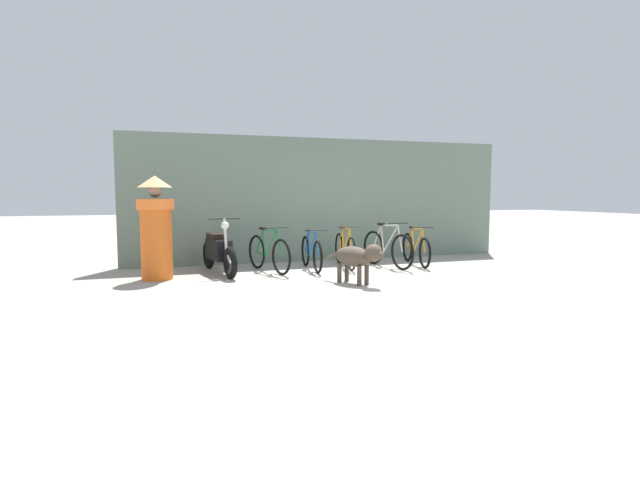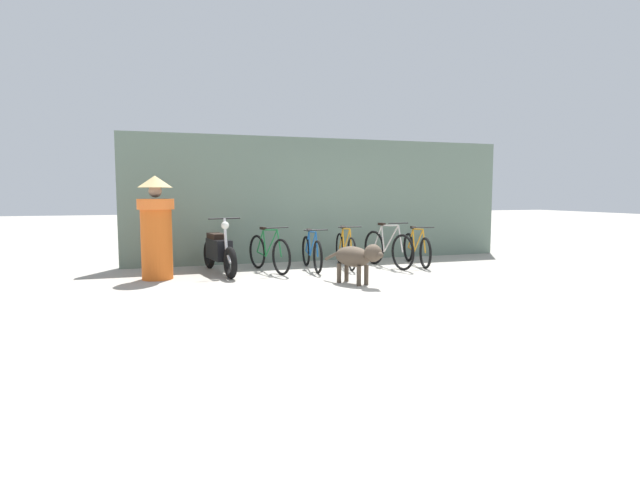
% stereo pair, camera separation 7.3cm
% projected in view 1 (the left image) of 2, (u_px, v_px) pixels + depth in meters
% --- Properties ---
extents(ground_plane, '(60.00, 60.00, 0.00)m').
position_uv_depth(ground_plane, '(385.00, 283.00, 8.24)').
color(ground_plane, '#9E998E').
extents(shop_wall_back, '(8.58, 0.20, 2.67)m').
position_uv_depth(shop_wall_back, '(325.00, 200.00, 11.02)').
color(shop_wall_back, slate).
rests_on(shop_wall_back, ground).
extents(bicycle_0, '(0.55, 1.59, 0.87)m').
position_uv_depth(bicycle_0, '(268.00, 253.00, 9.38)').
color(bicycle_0, black).
rests_on(bicycle_0, ground).
extents(bicycle_1, '(0.46, 1.61, 0.81)m').
position_uv_depth(bicycle_1, '(311.00, 252.00, 9.67)').
color(bicycle_1, black).
rests_on(bicycle_1, ground).
extents(bicycle_2, '(0.46, 1.67, 0.84)m').
position_uv_depth(bicycle_2, '(345.00, 250.00, 9.99)').
color(bicycle_2, black).
rests_on(bicycle_2, ground).
extents(bicycle_3, '(0.46, 1.67, 0.91)m').
position_uv_depth(bicycle_3, '(387.00, 249.00, 10.00)').
color(bicycle_3, black).
rests_on(bicycle_3, ground).
extents(bicycle_4, '(0.47, 1.68, 0.81)m').
position_uv_depth(bicycle_4, '(416.00, 249.00, 10.32)').
color(bicycle_4, black).
rests_on(bicycle_4, ground).
extents(motorcycle, '(0.58, 1.92, 1.05)m').
position_uv_depth(motorcycle, '(219.00, 251.00, 9.18)').
color(motorcycle, black).
rests_on(motorcycle, ground).
extents(stray_dog, '(0.68, 1.16, 0.68)m').
position_uv_depth(stray_dog, '(357.00, 257.00, 8.07)').
color(stray_dog, '#4C3F33').
rests_on(stray_dog, ground).
extents(person_in_robes, '(0.85, 0.85, 1.78)m').
position_uv_depth(person_in_robes, '(156.00, 226.00, 8.50)').
color(person_in_robes, orange).
rests_on(person_in_robes, ground).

